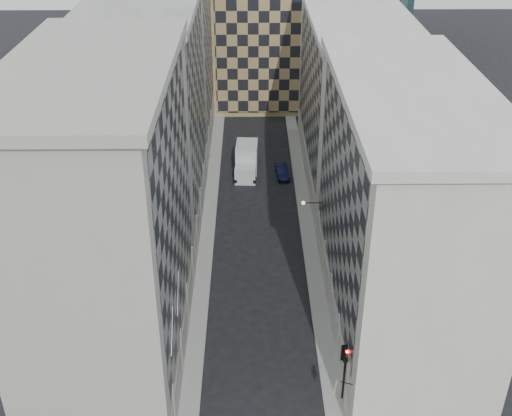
{
  "coord_description": "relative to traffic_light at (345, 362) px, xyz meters",
  "views": [
    {
      "loc": [
        -0.77,
        -28.13,
        35.72
      ],
      "look_at": [
        -0.35,
        12.34,
        12.39
      ],
      "focal_mm": 45.0,
      "sensor_mm": 36.0,
      "label": 1
    }
  ],
  "objects": [
    {
      "name": "bldg_right_a",
      "position": [
        4.98,
        9.41,
        6.63
      ],
      "size": [
        10.8,
        26.8,
        20.7
      ],
      "color": "#BDB6AD",
      "rests_on": "ground"
    },
    {
      "name": "sidewalk_east",
      "position": [
        -0.65,
        24.41,
        -3.62
      ],
      "size": [
        1.5,
        100.0,
        0.15
      ],
      "primitive_type": "cube",
      "color": "gray",
      "rests_on": "ground"
    },
    {
      "name": "box_truck",
      "position": [
        -7.1,
        37.06,
        -2.18
      ],
      "size": [
        2.9,
        6.46,
        3.47
      ],
      "rotation": [
        0.0,
        0.0,
        -0.05
      ],
      "color": "silver",
      "rests_on": "ground"
    },
    {
      "name": "bldg_right_b",
      "position": [
        4.99,
        36.41,
        6.16
      ],
      "size": [
        10.8,
        28.8,
        19.7
      ],
      "color": "#BDB6AD",
      "rests_on": "ground"
    },
    {
      "name": "bldg_left_c",
      "position": [
        -16.78,
        49.41,
        7.13
      ],
      "size": [
        10.8,
        22.8,
        21.7
      ],
      "color": "#A09B90",
      "rests_on": "ground"
    },
    {
      "name": "flagpoles_left",
      "position": [
        -11.8,
        0.41,
        4.31
      ],
      "size": [
        0.1,
        6.33,
        2.33
      ],
      "color": "gray",
      "rests_on": "ground"
    },
    {
      "name": "tan_block",
      "position": [
        -3.9,
        62.31,
        5.74
      ],
      "size": [
        16.8,
        14.8,
        18.8
      ],
      "color": "#A28C56",
      "rests_on": "ground"
    },
    {
      "name": "dark_car",
      "position": [
        -2.76,
        35.97,
        -3.04
      ],
      "size": [
        1.73,
        4.07,
        1.31
      ],
      "primitive_type": "imported",
      "rotation": [
        0.0,
        0.0,
        0.09
      ],
      "color": "#0F1237",
      "rests_on": "ground"
    },
    {
      "name": "bldg_left_b",
      "position": [
        -16.78,
        27.41,
        7.63
      ],
      "size": [
        10.8,
        22.8,
        22.7
      ],
      "color": "gray",
      "rests_on": "ground"
    },
    {
      "name": "traffic_light",
      "position": [
        0.0,
        0.0,
        0.0
      ],
      "size": [
        0.62,
        0.56,
        4.94
      ],
      "rotation": [
        0.0,
        0.0,
        0.15
      ],
      "color": "black",
      "rests_on": "sidewalk_east"
    },
    {
      "name": "bldg_left_a",
      "position": [
        -16.78,
        5.41,
        8.13
      ],
      "size": [
        10.8,
        22.8,
        23.7
      ],
      "color": "#A09B90",
      "rests_on": "ground"
    },
    {
      "name": "bracket_lamp",
      "position": [
        -1.52,
        18.41,
        2.51
      ],
      "size": [
        1.98,
        0.36,
        0.36
      ],
      "color": "black",
      "rests_on": "ground"
    },
    {
      "name": "sidewalk_west",
      "position": [
        -11.15,
        24.41,
        -3.62
      ],
      "size": [
        1.5,
        100.0,
        0.15
      ],
      "primitive_type": "cube",
      "color": "gray",
      "rests_on": "ground"
    },
    {
      "name": "shop_sign",
      "position": [
        -0.95,
        -2.59,
        0.14
      ],
      "size": [
        1.29,
        0.75,
        0.86
      ],
      "rotation": [
        0.0,
        0.0,
        -0.35
      ],
      "color": "black",
      "rests_on": "ground"
    }
  ]
}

